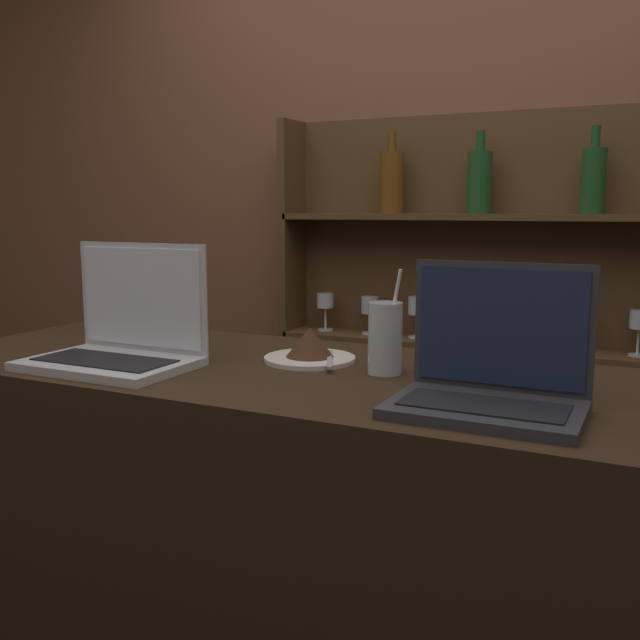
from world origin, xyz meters
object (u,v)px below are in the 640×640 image
(cake_plate, at_px, (310,348))
(water_glass, at_px, (385,338))
(laptop_far, at_px, (491,376))
(laptop_near, at_px, (121,338))

(cake_plate, height_order, water_glass, water_glass)
(laptop_far, bearing_deg, water_glass, 146.07)
(laptop_far, distance_m, cake_plate, 0.48)
(laptop_near, relative_size, cake_plate, 1.72)
(laptop_near, xyz_separation_m, cake_plate, (0.35, 0.20, -0.03))
(laptop_near, height_order, laptop_far, laptop_near)
(laptop_near, height_order, water_glass, laptop_near)
(laptop_near, bearing_deg, cake_plate, 30.51)
(laptop_near, relative_size, water_glass, 1.61)
(cake_plate, relative_size, water_glass, 0.94)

